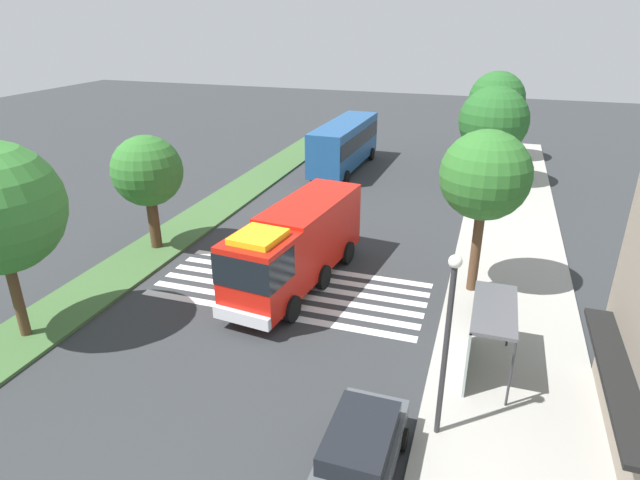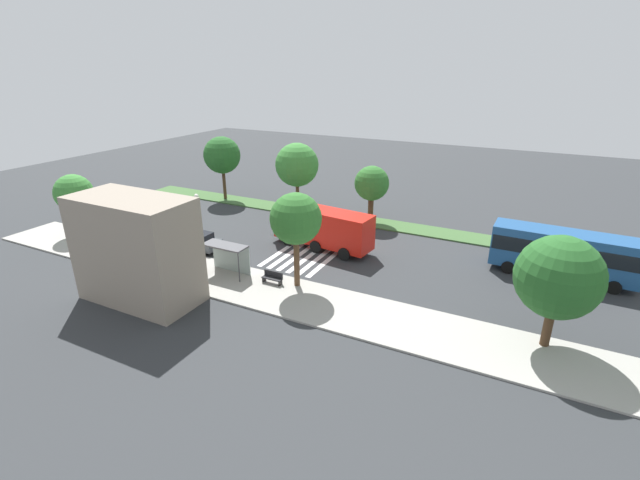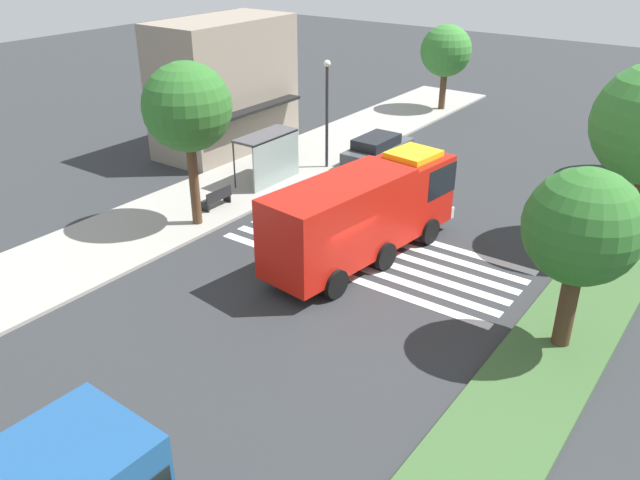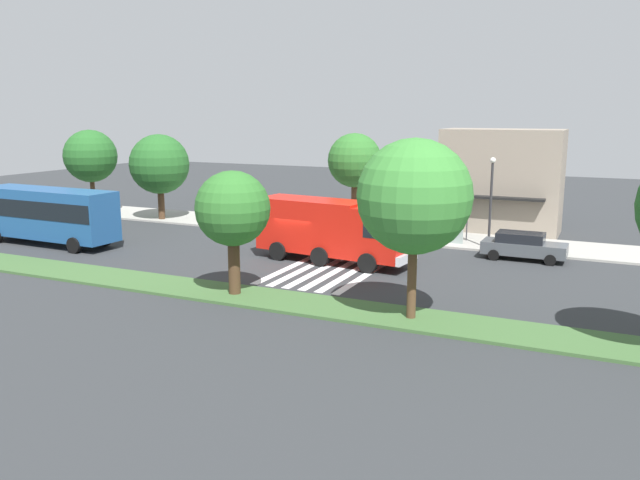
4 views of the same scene
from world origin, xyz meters
name	(u,v)px [view 4 (image 4 of 4)]	position (x,y,z in m)	size (l,w,h in m)	color
ground_plane	(299,259)	(0.00, 0.00, 0.00)	(120.00, 120.00, 0.00)	#2D3033
sidewalk	(357,232)	(0.00, 9.37, 0.07)	(60.00, 5.33, 0.14)	#9E9B93
median_strip	(222,293)	(0.00, -8.21, 0.07)	(60.00, 3.00, 0.14)	#3D6033
crosswalk	(341,264)	(2.73, 0.00, 0.01)	(4.95, 12.07, 0.01)	silver
fire_truck	(337,228)	(2.41, 0.12, 2.06)	(9.62, 3.55, 3.68)	red
parked_car_west	(523,246)	(12.06, 5.51, 0.84)	(4.81, 2.11, 1.61)	#474C51
transit_bus	(48,212)	(-16.86, -3.02, 2.17)	(10.30, 3.08, 3.67)	navy
bus_stop_shelter	(439,215)	(6.23, 8.24, 1.89)	(3.50, 1.40, 2.46)	#4C4C51
bench_near_shelter	(381,230)	(2.23, 8.23, 0.59)	(1.60, 0.50, 0.90)	black
street_lamp	(491,195)	(9.74, 7.31, 3.54)	(0.36, 0.36, 5.70)	#2D2D30
storefront_building	(501,181)	(9.22, 14.11, 3.70)	(8.32, 4.96, 7.40)	gray
sidewalk_tree_far_west	(90,156)	(-23.39, 7.71, 4.95)	(4.38, 4.38, 7.01)	#47301E
sidewalk_tree_west	(159,164)	(-16.22, 7.71, 4.51)	(4.71, 4.71, 6.75)	#47301E
sidewalk_tree_center	(355,161)	(0.42, 7.71, 5.30)	(3.70, 3.70, 7.06)	#513823
median_tree_far_west	(233,209)	(0.75, -8.21, 4.15)	(3.50, 3.50, 5.82)	#47301E
median_tree_west	(414,197)	(9.40, -8.21, 5.22)	(4.70, 4.70, 7.45)	#513823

